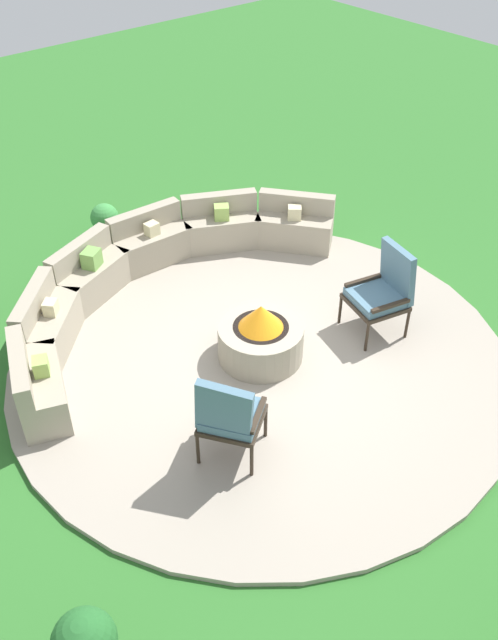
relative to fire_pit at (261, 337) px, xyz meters
The scene contains 7 objects.
ground_plane 0.33m from the fire_pit, ahead, with size 24.00×24.00×0.00m, color #2D6B28.
patio_circle 0.30m from the fire_pit, ahead, with size 5.59×5.59×0.06m, color #9E9384.
fire_pit is the anchor object (origin of this frame).
curved_stone_bench 1.82m from the fire_pit, 98.57° to the left, with size 4.98×2.35×0.72m.
lounge_chair_front_left 1.51m from the fire_pit, 142.23° to the right, with size 0.77×0.79×1.10m.
lounge_chair_front_right 1.52m from the fire_pit, 20.38° to the right, with size 0.74×0.73×1.08m.
potted_plant_2 3.26m from the fire_pit, 90.47° to the left, with size 0.39×0.39×0.61m.
Camera 1 is at (-3.83, -4.35, 5.18)m, focal length 38.49 mm.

